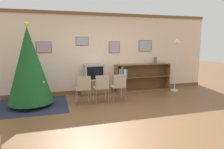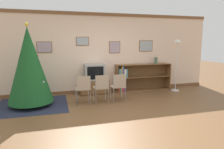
{
  "view_description": "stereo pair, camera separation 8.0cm",
  "coord_description": "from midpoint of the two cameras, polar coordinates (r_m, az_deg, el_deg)",
  "views": [
    {
      "loc": [
        -1.5,
        -4.37,
        1.73
      ],
      "look_at": [
        0.17,
        1.29,
        0.77
      ],
      "focal_mm": 32.0,
      "sensor_mm": 36.0,
      "label": 1
    },
    {
      "loc": [
        -1.43,
        -4.39,
        1.73
      ],
      "look_at": [
        0.17,
        1.29,
        0.77
      ],
      "focal_mm": 32.0,
      "sensor_mm": 36.0,
      "label": 2
    }
  ],
  "objects": [
    {
      "name": "vase",
      "position": [
        7.45,
        11.96,
        4.0
      ],
      "size": [
        0.12,
        0.12,
        0.24
      ],
      "color": "#47664C",
      "rests_on": "bookshelf"
    },
    {
      "name": "television",
      "position": [
        6.65,
        -5.52,
        0.7
      ],
      "size": [
        0.65,
        0.44,
        0.53
      ],
      "color": "#9E9E99",
      "rests_on": "tv_console"
    },
    {
      "name": "folding_chair_left",
      "position": [
        5.58,
        -8.59,
        -3.85
      ],
      "size": [
        0.4,
        0.4,
        0.82
      ],
      "color": "tan",
      "rests_on": "ground_plane"
    },
    {
      "name": "christmas_tree",
      "position": [
        5.76,
        -22.97,
        2.41
      ],
      "size": [
        1.18,
        1.18,
        2.23
      ],
      "color": "maroon",
      "rests_on": "area_rug"
    },
    {
      "name": "ground_plane",
      "position": [
        4.93,
        1.9,
        -11.27
      ],
      "size": [
        24.0,
        24.0,
        0.0
      ],
      "primitive_type": "plane",
      "color": "brown"
    },
    {
      "name": "area_rug",
      "position": [
        5.98,
        -22.29,
        -8.23
      ],
      "size": [
        1.9,
        1.74,
        0.01
      ],
      "color": "#23283D",
      "rests_on": "ground_plane"
    },
    {
      "name": "folding_chair_right",
      "position": [
        5.81,
        1.58,
        -3.23
      ],
      "size": [
        0.4,
        0.4,
        0.82
      ],
      "color": "tan",
      "rests_on": "ground_plane"
    },
    {
      "name": "standing_lamp",
      "position": [
        7.37,
        17.63,
        6.38
      ],
      "size": [
        0.28,
        0.28,
        1.84
      ],
      "color": "silver",
      "rests_on": "ground_plane"
    },
    {
      "name": "tv_console",
      "position": [
        6.75,
        -5.45,
        -3.54
      ],
      "size": [
        0.96,
        0.45,
        0.48
      ],
      "color": "brown",
      "rests_on": "ground_plane"
    },
    {
      "name": "bookshelf",
      "position": [
        7.2,
        6.15,
        -0.93
      ],
      "size": [
        2.03,
        0.36,
        0.95
      ],
      "color": "brown",
      "rests_on": "ground_plane"
    },
    {
      "name": "wall_back",
      "position": [
        6.92,
        -4.28,
        6.1
      ],
      "size": [
        8.34,
        0.11,
        2.7
      ],
      "color": "beige",
      "rests_on": "ground_plane"
    },
    {
      "name": "folding_chair_center",
      "position": [
        5.68,
        -3.4,
        -3.55
      ],
      "size": [
        0.4,
        0.4,
        0.82
      ],
      "color": "tan",
      "rests_on": "ground_plane"
    }
  ]
}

